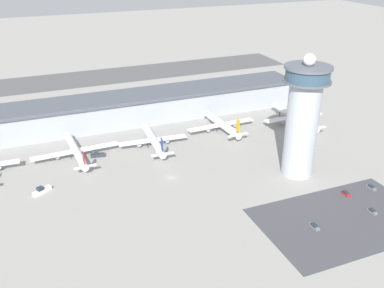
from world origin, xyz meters
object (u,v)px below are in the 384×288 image
at_px(car_silver_sedan, 372,211).
at_px(service_truck_catering, 42,191).
at_px(airplane_gate_bravo, 76,151).
at_px(control_tower, 303,117).
at_px(airplane_gate_charlie, 153,140).
at_px(airplane_gate_echo, 295,117).
at_px(car_navy_sedan, 346,193).
at_px(airplane_gate_delta, 222,124).
at_px(car_black_suv, 314,226).
at_px(car_maroon_suv, 371,187).
at_px(service_truck_fuel, 98,155).

bearing_deg(car_silver_sedan, service_truck_catering, 151.63).
relative_size(airplane_gate_bravo, service_truck_catering, 5.17).
xyz_separation_m(control_tower, airplane_gate_charlie, (-51.21, 49.85, -22.94)).
xyz_separation_m(airplane_gate_charlie, airplane_gate_echo, (82.70, -1.80, 0.84)).
xyz_separation_m(service_truck_catering, car_navy_sedan, (115.10, -48.49, -0.41)).
relative_size(airplane_gate_echo, service_truck_catering, 4.99).
distance_m(airplane_gate_charlie, car_navy_sedan, 94.13).
bearing_deg(airplane_gate_charlie, car_navy_sedan, -50.92).
relative_size(airplane_gate_bravo, airplane_gate_delta, 1.06).
height_order(car_silver_sedan, car_navy_sedan, car_navy_sedan).
relative_size(control_tower, car_black_suv, 11.39).
relative_size(control_tower, car_navy_sedan, 13.19).
relative_size(airplane_gate_delta, airplane_gate_echo, 0.97).
relative_size(airplane_gate_bravo, car_silver_sedan, 9.99).
xyz_separation_m(service_truck_catering, car_black_suv, (89.30, -62.10, -0.49)).
height_order(airplane_gate_bravo, car_silver_sedan, airplane_gate_bravo).
height_order(control_tower, service_truck_catering, control_tower).
xyz_separation_m(airplane_gate_bravo, car_black_suv, (71.34, -88.88, -3.22)).
bearing_deg(control_tower, airplane_gate_charlie, 135.77).
height_order(service_truck_catering, car_silver_sedan, service_truck_catering).
xyz_separation_m(control_tower, car_silver_sedan, (8.74, -37.20, -26.34)).
distance_m(airplane_gate_charlie, car_maroon_suv, 103.01).
xyz_separation_m(control_tower, airplane_gate_delta, (-10.74, 54.78, -22.76)).
bearing_deg(control_tower, airplane_gate_bravo, 149.67).
relative_size(airplane_gate_delta, service_truck_catering, 4.85).
xyz_separation_m(airplane_gate_bravo, airplane_gate_delta, (78.31, 2.69, 0.37)).
xyz_separation_m(service_truck_fuel, car_maroon_suv, (100.70, -72.77, -0.40)).
distance_m(control_tower, service_truck_catering, 112.96).
bearing_deg(control_tower, airplane_gate_echo, 56.76).
bearing_deg(airplane_gate_bravo, service_truck_fuel, -15.29).
distance_m(airplane_gate_bravo, car_maroon_suv, 133.62).
bearing_deg(car_silver_sedan, airplane_gate_delta, 101.96).
bearing_deg(car_navy_sedan, airplane_gate_bravo, 142.23).
xyz_separation_m(airplane_gate_charlie, car_silver_sedan, (59.96, -87.06, -3.40)).
distance_m(airplane_gate_delta, car_black_suv, 91.91).
height_order(airplane_gate_bravo, service_truck_fuel, airplane_gate_bravo).
distance_m(airplane_gate_echo, car_navy_sedan, 75.09).
xyz_separation_m(control_tower, car_navy_sedan, (8.09, -23.18, -26.27)).
bearing_deg(service_truck_catering, airplane_gate_echo, 9.32).
relative_size(airplane_gate_charlie, service_truck_fuel, 5.37).
relative_size(airplane_gate_echo, car_black_suv, 8.53).
relative_size(service_truck_fuel, car_maroon_suv, 1.54).
bearing_deg(car_silver_sedan, service_truck_fuel, 135.50).
xyz_separation_m(service_truck_fuel, car_navy_sedan, (87.56, -72.65, -0.36)).
xyz_separation_m(airplane_gate_bravo, car_silver_sedan, (97.79, -89.29, -3.21)).
distance_m(service_truck_fuel, car_navy_sedan, 113.77).
xyz_separation_m(control_tower, service_truck_catering, (-107.01, 25.31, -25.86)).
xyz_separation_m(airplane_gate_bravo, car_maroon_suv, (110.28, -75.39, -3.18)).
xyz_separation_m(service_truck_catering, car_maroon_suv, (128.24, -48.61, -0.45)).
height_order(control_tower, car_navy_sedan, control_tower).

